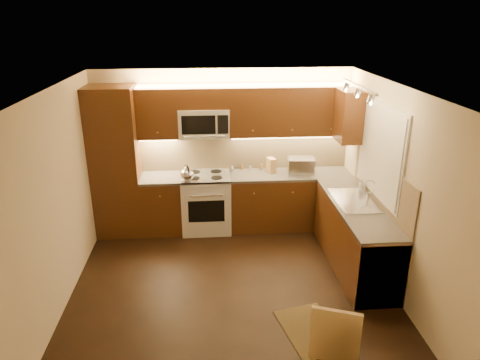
{
  "coord_description": "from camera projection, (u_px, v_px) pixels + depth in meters",
  "views": [
    {
      "loc": [
        -0.27,
        -4.75,
        3.28
      ],
      "look_at": [
        0.15,
        0.55,
        1.25
      ],
      "focal_mm": 32.91,
      "sensor_mm": 36.0,
      "label": 1
    }
  ],
  "objects": [
    {
      "name": "floor",
      "position": [
        232.0,
        287.0,
        5.61
      ],
      "size": [
        4.0,
        4.0,
        0.01
      ],
      "primitive_type": "cube",
      "color": "black",
      "rests_on": "ground"
    },
    {
      "name": "ceiling",
      "position": [
        230.0,
        90.0,
        4.72
      ],
      "size": [
        4.0,
        4.0,
        0.01
      ],
      "primitive_type": "cube",
      "color": "beige",
      "rests_on": "ground"
    },
    {
      "name": "wall_back",
      "position": [
        224.0,
        148.0,
        7.03
      ],
      "size": [
        4.0,
        0.01,
        2.5
      ],
      "primitive_type": "cube",
      "color": "#CAB894",
      "rests_on": "ground"
    },
    {
      "name": "wall_front",
      "position": [
        247.0,
        301.0,
        3.3
      ],
      "size": [
        4.0,
        0.01,
        2.5
      ],
      "primitive_type": "cube",
      "color": "#CAB894",
      "rests_on": "ground"
    },
    {
      "name": "wall_left",
      "position": [
        56.0,
        202.0,
        5.02
      ],
      "size": [
        0.01,
        4.0,
        2.5
      ],
      "primitive_type": "cube",
      "color": "#CAB894",
      "rests_on": "ground"
    },
    {
      "name": "wall_right",
      "position": [
        396.0,
        192.0,
        5.31
      ],
      "size": [
        0.01,
        4.0,
        2.5
      ],
      "primitive_type": "cube",
      "color": "#CAB894",
      "rests_on": "ground"
    },
    {
      "name": "pantry",
      "position": [
        116.0,
        163.0,
        6.67
      ],
      "size": [
        0.7,
        0.6,
        2.3
      ],
      "primitive_type": "cube",
      "color": "#40210D",
      "rests_on": "floor"
    },
    {
      "name": "base_cab_back_left",
      "position": [
        163.0,
        205.0,
        6.97
      ],
      "size": [
        0.62,
        0.6,
        0.86
      ],
      "primitive_type": "cube",
      "color": "#40210D",
      "rests_on": "floor"
    },
    {
      "name": "counter_back_left",
      "position": [
        161.0,
        178.0,
        6.81
      ],
      "size": [
        0.62,
        0.6,
        0.04
      ],
      "primitive_type": "cube",
      "color": "#383633",
      "rests_on": "base_cab_back_left"
    },
    {
      "name": "base_cab_back_right",
      "position": [
        289.0,
        201.0,
        7.12
      ],
      "size": [
        1.92,
        0.6,
        0.86
      ],
      "primitive_type": "cube",
      "color": "#40210D",
      "rests_on": "floor"
    },
    {
      "name": "counter_back_right",
      "position": [
        290.0,
        174.0,
        6.96
      ],
      "size": [
        1.92,
        0.6,
        0.04
      ],
      "primitive_type": "cube",
      "color": "#383633",
      "rests_on": "base_cab_back_right"
    },
    {
      "name": "base_cab_right",
      "position": [
        355.0,
        237.0,
        5.96
      ],
      "size": [
        0.6,
        2.0,
        0.86
      ],
      "primitive_type": "cube",
      "color": "#40210D",
      "rests_on": "floor"
    },
    {
      "name": "counter_right",
      "position": [
        358.0,
        207.0,
        5.8
      ],
      "size": [
        0.6,
        2.0,
        0.04
      ],
      "primitive_type": "cube",
      "color": "#383633",
      "rests_on": "base_cab_right"
    },
    {
      "name": "dishwasher",
      "position": [
        373.0,
        265.0,
        5.3
      ],
      "size": [
        0.58,
        0.6,
        0.84
      ],
      "primitive_type": "cube",
      "color": "silver",
      "rests_on": "floor"
    },
    {
      "name": "backsplash_back",
      "position": [
        245.0,
        151.0,
        7.06
      ],
      "size": [
        3.3,
        0.02,
        0.6
      ],
      "primitive_type": "cube",
      "color": "tan",
      "rests_on": "wall_back"
    },
    {
      "name": "backsplash_right",
      "position": [
        382.0,
        184.0,
        5.7
      ],
      "size": [
        0.02,
        2.0,
        0.6
      ],
      "primitive_type": "cube",
      "color": "tan",
      "rests_on": "wall_right"
    },
    {
      "name": "upper_cab_back_left",
      "position": [
        157.0,
        113.0,
        6.57
      ],
      "size": [
        0.62,
        0.35,
        0.75
      ],
      "primitive_type": "cube",
      "color": "#40210D",
      "rests_on": "wall_back"
    },
    {
      "name": "upper_cab_back_right",
      "position": [
        291.0,
        111.0,
        6.72
      ],
      "size": [
        1.92,
        0.35,
        0.75
      ],
      "primitive_type": "cube",
      "color": "#40210D",
      "rests_on": "wall_back"
    },
    {
      "name": "upper_cab_bridge",
      "position": [
        203.0,
        98.0,
        6.54
      ],
      "size": [
        0.76,
        0.35,
        0.31
      ],
      "primitive_type": "cube",
      "color": "#40210D",
      "rests_on": "wall_back"
    },
    {
      "name": "upper_cab_right_corner",
      "position": [
        350.0,
        116.0,
        6.38
      ],
      "size": [
        0.35,
        0.5,
        0.75
      ],
      "primitive_type": "cube",
      "color": "#40210D",
      "rests_on": "wall_right"
    },
    {
      "name": "stove",
      "position": [
        206.0,
        202.0,
        6.99
      ],
      "size": [
        0.76,
        0.65,
        0.92
      ],
      "primitive_type": null,
      "color": "silver",
      "rests_on": "floor"
    },
    {
      "name": "microwave",
      "position": [
        204.0,
        122.0,
        6.66
      ],
      "size": [
        0.76,
        0.38,
        0.44
      ],
      "primitive_type": null,
      "color": "silver",
      "rests_on": "wall_back"
    },
    {
      "name": "window_frame",
      "position": [
        381.0,
        151.0,
        5.7
      ],
      "size": [
        0.03,
        1.44,
        1.24
      ],
      "primitive_type": "cube",
      "color": "silver",
      "rests_on": "wall_right"
    },
    {
      "name": "window_blinds",
      "position": [
        379.0,
        151.0,
        5.7
      ],
      "size": [
        0.02,
        1.36,
        1.16
      ],
      "primitive_type": "cube",
      "color": "silver",
      "rests_on": "wall_right"
    },
    {
      "name": "sink",
      "position": [
        355.0,
        196.0,
        5.9
      ],
      "size": [
        0.52,
        0.86,
        0.15
      ],
      "primitive_type": null,
      "color": "silver",
      "rests_on": "counter_right"
    },
    {
      "name": "faucet",
      "position": [
        369.0,
        190.0,
        5.89
      ],
      "size": [
        0.2,
        0.04,
        0.3
      ],
      "primitive_type": null,
      "color": "silver",
      "rests_on": "counter_right"
    },
    {
      "name": "track_light_bar",
      "position": [
        358.0,
        86.0,
        5.22
      ],
      "size": [
        0.04,
        1.2,
        0.03
      ],
      "primitive_type": "cube",
      "color": "silver",
      "rests_on": "ceiling"
    },
    {
      "name": "kettle",
      "position": [
        187.0,
        173.0,
        6.55
      ],
      "size": [
        0.29,
        0.29,
        0.25
      ],
      "primitive_type": null,
      "rotation": [
        0.0,
        0.0,
        0.43
      ],
      "color": "silver",
      "rests_on": "stove"
    },
    {
      "name": "toaster_oven",
      "position": [
        301.0,
        165.0,
        6.93
      ],
      "size": [
        0.44,
        0.35,
        0.25
      ],
      "primitive_type": "cube",
      "rotation": [
        0.0,
        0.0,
        -0.1
      ],
      "color": "silver",
      "rests_on": "counter_back_right"
    },
    {
      "name": "knife_block",
      "position": [
        271.0,
        165.0,
        6.96
      ],
      "size": [
        0.15,
        0.19,
        0.23
      ],
      "primitive_type": "cube",
      "rotation": [
        0.0,
        0.0,
        0.3
      ],
      "color": "#A97C4C",
      "rests_on": "counter_back_right"
    },
    {
      "name": "spice_jar_a",
      "position": [
        233.0,
        168.0,
        7.04
      ],
      "size": [
        0.05,
        0.05,
        0.09
      ],
      "primitive_type": "cylinder",
      "rotation": [
        0.0,
        0.0,
        -0.14
      ],
      "color": "silver",
      "rests_on": "counter_back_right"
    },
    {
      "name": "spice_jar_b",
      "position": [
        261.0,
        167.0,
        7.11
      ],
      "size": [
        0.06,
        0.06,
        0.09
      ],
      "primitive_type": "cylinder",
      "rotation": [
        0.0,
        0.0,
        0.41
      ],
      "color": "olive",
      "rests_on": "counter_back_right"
    },
    {
      "name": "spice_jar_c",
      "position": [
        250.0,
        168.0,
        7.05
      ],
      "size": [
        0.05,
        0.05,
        0.09
      ],
      "primitive_type": "cylinder",
      "rotation": [
        0.0,
        0.0,
        -0.15
      ],
      "color": "silver",
      "rests_on": "counter_back_right"
    },
    {
      "name": "spice_jar_d",
      "position": [
        242.0,
        167.0,
        7.1
      ],
      "size": [
        0.05,
        0.05,
        0.09
      ],
      "primitive_type": "cylinder",
      "rotation": [
        0.0,
        0.0,
        0.17
      ],
      "color": "olive",
      "rests_on": "counter_back_right"
    },
    {
      "name": "soap_bottle",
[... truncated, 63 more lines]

